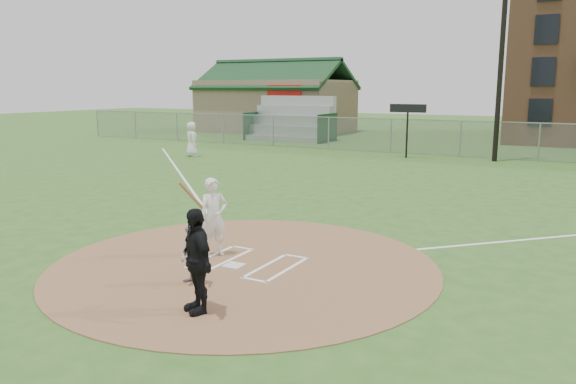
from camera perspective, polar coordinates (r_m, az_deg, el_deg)
The scene contains 14 objects.
ground at distance 12.37m, azimuth -4.47°, elevation -7.44°, with size 140.00×140.00×0.00m, color #2E581E.
dirt_circle at distance 12.37m, azimuth -4.47°, elevation -7.39°, with size 8.40×8.40×0.02m, color #8A6241.
home_plate at distance 12.27m, azimuth -5.53°, elevation -7.44°, with size 0.40×0.40×0.03m, color silver.
foul_line_third at distance 24.66m, azimuth -10.66°, elevation 1.51°, with size 0.10×24.00×0.01m, color white.
catcher at distance 11.08m, azimuth -9.63°, elevation -6.42°, with size 0.57×0.45×1.18m, color gray.
umpire at distance 9.71m, azimuth -9.28°, elevation -6.88°, with size 1.07×0.44×1.82m, color black.
ondeck_player at distance 31.85m, azimuth -9.77°, elevation 5.30°, with size 0.94×0.61×1.93m, color silver.
batters_boxes at distance 12.48m, azimuth -4.09°, elevation -7.14°, with size 2.08×1.88×0.01m.
batter_at_plate at distance 12.87m, azimuth -7.57°, elevation -2.52°, with size 0.85×1.07×1.80m.
outfield_fence at distance 32.61m, azimuth 17.11°, elevation 5.20°, with size 56.08×0.08×2.03m.
bleachers at distance 41.01m, azimuth 0.20°, elevation 7.48°, with size 6.08×3.20×3.20m.
clubhouse at distance 49.34m, azimuth -1.18°, elevation 8.94°, with size 12.20×8.71×6.23m.
light_pole at distance 31.29m, azimuth 21.01°, elevation 15.03°, with size 1.20×0.30×12.22m.
scoreboard_sign at distance 31.38m, azimuth 12.07°, elevation 7.75°, with size 2.00×0.10×2.93m.
Camera 1 is at (6.44, -9.84, 3.82)m, focal length 35.00 mm.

